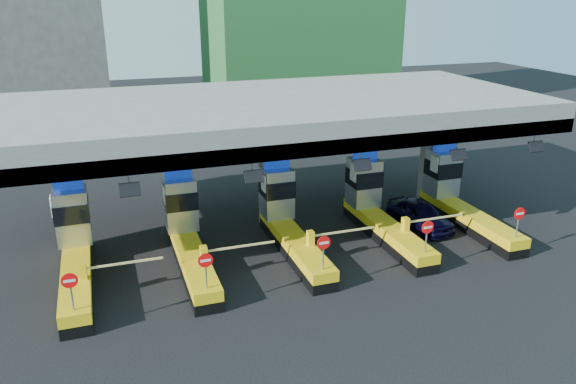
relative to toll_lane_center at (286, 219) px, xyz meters
name	(u,v)px	position (x,y,z in m)	size (l,w,h in m)	color
ground	(288,246)	(0.00, -0.28, -1.40)	(120.00, 120.00, 0.00)	black
toll_canopy	(270,115)	(0.00, 2.59, 4.74)	(28.00, 12.09, 7.00)	slate
toll_lane_far_left	(75,247)	(-10.00, 0.00, 0.00)	(4.43, 8.00, 4.16)	black
toll_lane_left	(186,232)	(-5.00, 0.00, 0.00)	(4.43, 8.00, 4.16)	black
toll_lane_center	(286,219)	(0.00, 0.00, 0.00)	(4.43, 8.00, 4.16)	black
toll_lane_right	(376,207)	(5.00, 0.00, 0.00)	(4.43, 8.00, 4.16)	black
toll_lane_far_right	(456,196)	(10.00, 0.00, 0.00)	(4.43, 8.00, 4.16)	black
bg_building_concrete	(25,25)	(-14.00, 35.72, 7.60)	(14.00, 10.00, 18.00)	#4C4C49
van	(420,215)	(7.55, -0.32, -0.66)	(1.73, 4.30, 1.47)	black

